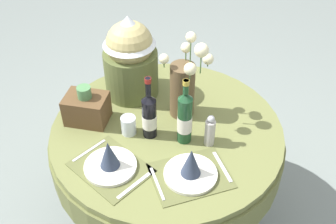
% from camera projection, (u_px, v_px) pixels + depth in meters
% --- Properties ---
extents(ground, '(8.00, 8.00, 0.00)m').
position_uv_depth(ground, '(167.00, 214.00, 2.53)').
color(ground, gray).
extents(dining_table, '(1.20, 1.20, 0.73)m').
position_uv_depth(dining_table, '(167.00, 147.00, 2.14)').
color(dining_table, olive).
rests_on(dining_table, ground).
extents(place_setting_left, '(0.43, 0.40, 0.16)m').
position_uv_depth(place_setting_left, '(110.00, 161.00, 1.82)').
color(place_setting_left, brown).
rests_on(place_setting_left, dining_table).
extents(place_setting_right, '(0.42, 0.40, 0.16)m').
position_uv_depth(place_setting_right, '(191.00, 169.00, 1.78)').
color(place_setting_right, brown).
rests_on(place_setting_right, dining_table).
extents(flower_vase, '(0.25, 0.21, 0.46)m').
position_uv_depth(flower_vase, '(184.00, 84.00, 2.02)').
color(flower_vase, brown).
rests_on(flower_vase, dining_table).
extents(wine_bottle_left, '(0.07, 0.07, 0.36)m').
position_uv_depth(wine_bottle_left, '(185.00, 118.00, 1.90)').
color(wine_bottle_left, '#194223').
rests_on(wine_bottle_left, dining_table).
extents(wine_bottle_centre, '(0.07, 0.07, 0.34)m').
position_uv_depth(wine_bottle_centre, '(149.00, 115.00, 1.94)').
color(wine_bottle_centre, black).
rests_on(wine_bottle_centre, dining_table).
extents(tumbler_near_right, '(0.07, 0.07, 0.10)m').
position_uv_depth(tumbler_near_right, '(129.00, 125.00, 2.00)').
color(tumbler_near_right, silver).
rests_on(tumbler_near_right, dining_table).
extents(pepper_mill, '(0.05, 0.05, 0.18)m').
position_uv_depth(pepper_mill, '(210.00, 131.00, 1.92)').
color(pepper_mill, '#B7B2AD').
rests_on(pepper_mill, dining_table).
extents(gift_tub_back_left, '(0.29, 0.29, 0.47)m').
position_uv_depth(gift_tub_back_left, '(130.00, 54.00, 2.12)').
color(gift_tub_back_left, '#566033').
rests_on(gift_tub_back_left, dining_table).
extents(woven_basket_side_left, '(0.21, 0.15, 0.21)m').
position_uv_depth(woven_basket_side_left, '(87.00, 108.00, 2.05)').
color(woven_basket_side_left, brown).
rests_on(woven_basket_side_left, dining_table).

